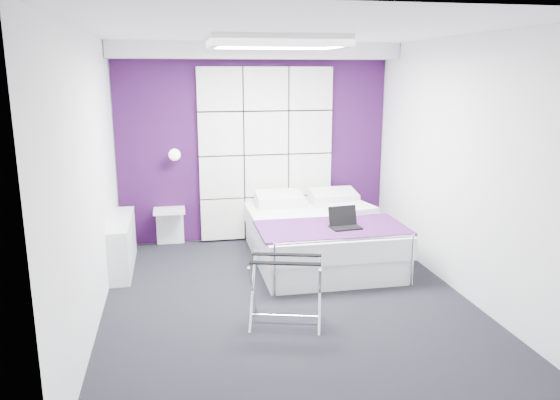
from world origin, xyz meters
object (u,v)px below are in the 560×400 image
object	(u,v)px
radiator	(123,244)
laptop	(344,222)
bed	(320,237)
luggage_rack	(286,291)
nightstand	(169,211)
wall_lamp	(175,154)

from	to	relation	value
radiator	laptop	world-z (taller)	laptop
bed	luggage_rack	bearing A→B (deg)	-115.13
nightstand	laptop	distance (m)	2.38
wall_lamp	nightstand	bearing A→B (deg)	-158.33
bed	radiator	bearing A→B (deg)	176.19
wall_lamp	luggage_rack	bearing A→B (deg)	-69.59
bed	laptop	world-z (taller)	laptop
nightstand	bed	bearing A→B (deg)	-26.11
radiator	nightstand	world-z (taller)	radiator
wall_lamp	bed	xyz separation A→B (m)	(1.68, -0.91, -0.92)
nightstand	luggage_rack	size ratio (longest dim) A/B	0.63
nightstand	laptop	bearing A→B (deg)	-36.36
nightstand	luggage_rack	xyz separation A→B (m)	(1.04, -2.47, -0.18)
bed	luggage_rack	distance (m)	1.76
radiator	laptop	size ratio (longest dim) A/B	3.65
laptop	luggage_rack	bearing A→B (deg)	-135.93
bed	nightstand	size ratio (longest dim) A/B	4.97
luggage_rack	wall_lamp	bearing A→B (deg)	126.07
bed	luggage_rack	size ratio (longest dim) A/B	3.15
wall_lamp	luggage_rack	world-z (taller)	wall_lamp
laptop	wall_lamp	bearing A→B (deg)	135.17
radiator	laptop	xyz separation A→B (m)	(2.46, -0.69, 0.32)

